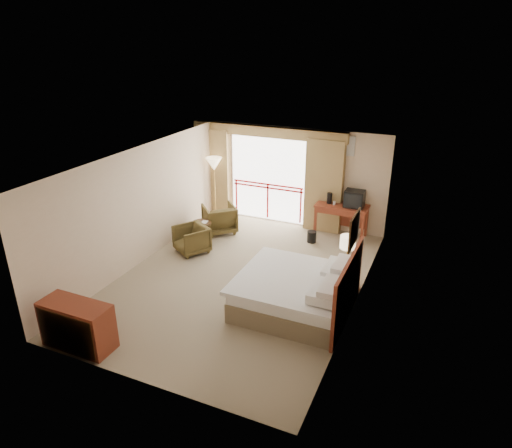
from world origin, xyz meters
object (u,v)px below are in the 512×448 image
at_px(desk, 342,211).
at_px(bed, 297,292).
at_px(tv, 354,199).
at_px(wastebasket, 312,237).
at_px(armchair_near, 192,252).
at_px(nightstand, 344,275).
at_px(side_table, 202,228).
at_px(floor_lamp, 214,166).
at_px(dresser, 77,325).
at_px(table_lamp, 348,243).
at_px(armchair_far, 220,231).

bearing_deg(desk, bed, -86.24).
bearing_deg(bed, desk, 91.13).
distance_m(tv, wastebasket, 1.45).
bearing_deg(armchair_near, nightstand, 29.62).
relative_size(desk, armchair_near, 1.80).
bearing_deg(tv, side_table, -141.01).
distance_m(nightstand, floor_lamp, 5.16).
bearing_deg(armchair_near, dresser, -55.88).
xyz_separation_m(wastebasket, floor_lamp, (-3.08, 0.51, 1.39)).
bearing_deg(tv, desk, 179.63).
xyz_separation_m(table_lamp, armchair_near, (-3.83, 0.13, -1.03)).
bearing_deg(table_lamp, tv, 99.57).
relative_size(desk, armchair_far, 1.61).
relative_size(bed, tv, 4.36).
bearing_deg(tv, table_lamp, -68.44).
bearing_deg(table_lamp, dresser, -134.25).
relative_size(desk, side_table, 2.48).
xyz_separation_m(desk, armchair_far, (-3.06, -1.08, -0.68)).
distance_m(nightstand, armchair_near, 3.84).
relative_size(side_table, floor_lamp, 0.30).
bearing_deg(dresser, nightstand, 43.05).
height_order(armchair_near, side_table, side_table).
height_order(table_lamp, floor_lamp, floor_lamp).
bearing_deg(tv, nightstand, -68.62).
bearing_deg(side_table, dresser, -87.58).
height_order(tv, wastebasket, tv).
xyz_separation_m(table_lamp, tv, (-0.42, 2.51, 0.06)).
xyz_separation_m(nightstand, armchair_near, (-3.83, 0.18, -0.29)).
distance_m(side_table, floor_lamp, 2.06).
relative_size(tv, armchair_far, 0.59).
height_order(nightstand, desk, desk).
xyz_separation_m(nightstand, wastebasket, (-1.31, 1.91, -0.15)).
height_order(bed, desk, bed).
xyz_separation_m(desk, armchair_near, (-3.11, -2.45, -0.68)).
height_order(wastebasket, armchair_near, armchair_near).
bearing_deg(armchair_far, nightstand, 114.38).
relative_size(nightstand, floor_lamp, 0.33).
relative_size(tv, wastebasket, 1.66).
height_order(desk, dresser, desk).
bearing_deg(wastebasket, armchair_near, -145.47).
bearing_deg(floor_lamp, bed, -43.80).
relative_size(bed, table_lamp, 3.75).
xyz_separation_m(bed, armchair_near, (-3.18, 1.33, -0.38)).
relative_size(armchair_near, floor_lamp, 0.42).
xyz_separation_m(bed, nightstand, (0.65, 1.16, -0.08)).
xyz_separation_m(armchair_near, floor_lamp, (-0.56, 2.25, 1.53)).
bearing_deg(bed, armchair_near, 157.28).
height_order(nightstand, floor_lamp, floor_lamp).
xyz_separation_m(bed, tv, (0.23, 3.72, 0.72)).
bearing_deg(dresser, armchair_near, 89.54).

